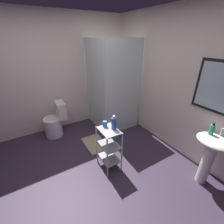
{
  "coord_description": "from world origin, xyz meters",
  "views": [
    {
      "loc": [
        1.65,
        -0.5,
        2.0
      ],
      "look_at": [
        -0.49,
        0.78,
        0.77
      ],
      "focal_mm": 24.32,
      "sensor_mm": 36.0,
      "label": 1
    }
  ],
  "objects": [
    {
      "name": "pedestal_sink",
      "position": [
        0.94,
        1.52,
        0.58
      ],
      "size": [
        0.46,
        0.37,
        0.81
      ],
      "color": "white",
      "rests_on": "ground_plane"
    },
    {
      "name": "bath_mat",
      "position": [
        -0.72,
        0.5,
        0.01
      ],
      "size": [
        0.6,
        0.4,
        0.02
      ],
      "primitive_type": "cube",
      "color": "tan",
      "rests_on": "ground_plane"
    },
    {
      "name": "sink_faucet",
      "position": [
        0.94,
        1.64,
        0.86
      ],
      "size": [
        0.03,
        0.03,
        0.1
      ],
      "primitive_type": "cylinder",
      "color": "silver",
      "rests_on": "pedestal_sink"
    },
    {
      "name": "storage_cart",
      "position": [
        -0.04,
        0.45,
        0.44
      ],
      "size": [
        0.38,
        0.28,
        0.74
      ],
      "color": "silver",
      "rests_on": "ground_plane"
    },
    {
      "name": "ground_plane",
      "position": [
        0.0,
        0.0,
        -0.01
      ],
      "size": [
        4.2,
        4.2,
        0.02
      ],
      "primitive_type": "cube",
      "color": "#34293B"
    },
    {
      "name": "hand_soap_bottle",
      "position": [
        0.86,
        1.54,
        0.89
      ],
      "size": [
        0.06,
        0.06,
        0.17
      ],
      "color": "#2DBC99",
      "rests_on": "pedestal_sink"
    },
    {
      "name": "shower_stall",
      "position": [
        -1.21,
        1.19,
        0.46
      ],
      "size": [
        0.92,
        0.92,
        2.0
      ],
      "color": "white",
      "rests_on": "ground_plane"
    },
    {
      "name": "shampoo_bottle_blue",
      "position": [
        -0.03,
        0.53,
        0.84
      ],
      "size": [
        0.07,
        0.07,
        0.22
      ],
      "color": "#3559BA",
      "rests_on": "storage_cart"
    },
    {
      "name": "toilet",
      "position": [
        -1.48,
        -0.09,
        0.31
      ],
      "size": [
        0.37,
        0.49,
        0.76
      ],
      "color": "white",
      "rests_on": "ground_plane"
    },
    {
      "name": "wall_left",
      "position": [
        -1.85,
        0.0,
        1.25
      ],
      "size": [
        0.1,
        4.2,
        2.5
      ],
      "primitive_type": "cube",
      "color": "silver",
      "rests_on": "ground_plane"
    },
    {
      "name": "rinse_cup",
      "position": [
        -0.16,
        0.45,
        0.79
      ],
      "size": [
        0.07,
        0.07,
        0.09
      ],
      "primitive_type": "cylinder",
      "color": "#3870B2",
      "rests_on": "storage_cart"
    },
    {
      "name": "wall_back",
      "position": [
        0.01,
        1.85,
        1.25
      ],
      "size": [
        4.2,
        0.14,
        2.5
      ],
      "color": "beige",
      "rests_on": "ground_plane"
    }
  ]
}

